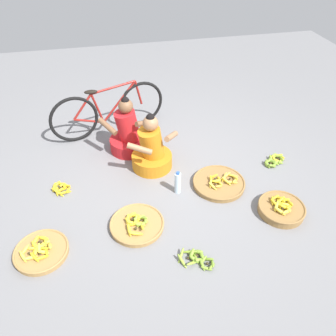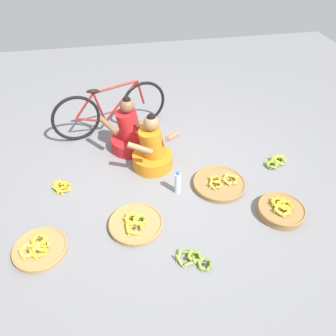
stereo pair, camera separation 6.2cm
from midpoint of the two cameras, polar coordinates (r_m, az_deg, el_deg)
name	(u,v)px [view 2 (the right image)]	position (r m, az deg, el deg)	size (l,w,h in m)	color
ground_plane	(165,180)	(4.14, -0.10, -2.01)	(10.00, 10.00, 0.00)	slate
vendor_woman_front	(153,151)	(4.20, -2.26, 2.99)	(0.70, 0.54, 0.78)	orange
vendor_woman_behind	(130,133)	(4.53, -6.25, 5.96)	(0.75, 0.52, 0.81)	red
bicycle_leaning	(111,110)	(4.91, -9.46, 9.88)	(1.66, 0.48, 0.73)	black
banana_basket_back_left	(281,210)	(3.90, 19.38, -6.87)	(0.52, 0.52, 0.17)	olive
banana_basket_front_right	(40,249)	(3.59, -20.75, -12.91)	(0.54, 0.54, 0.13)	#A87F47
banana_basket_near_vendor	(136,224)	(3.59, -5.07, -9.53)	(0.58, 0.58, 0.14)	#A87F47
banana_basket_front_left	(219,184)	(4.08, 9.27, -2.66)	(0.64, 0.64, 0.13)	olive
loose_bananas_back_right	(276,162)	(4.60, 18.49, 0.98)	(0.33, 0.28, 0.09)	yellow
loose_bananas_mid_left	(61,187)	(4.19, -17.52, -3.07)	(0.26, 0.27, 0.09)	gold
loose_bananas_near_bicycle	(195,259)	(3.33, 5.22, -15.38)	(0.37, 0.30, 0.09)	olive
water_bottle	(178,183)	(3.88, 2.13, -2.59)	(0.08, 0.08, 0.30)	silver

